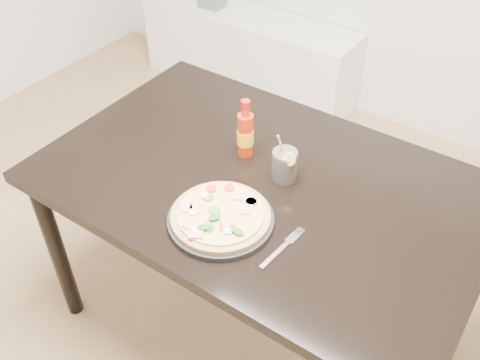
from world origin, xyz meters
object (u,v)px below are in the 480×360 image
Objects in this scene: hot_sauce_bottle at (245,134)px; fork at (284,247)px; pizza at (220,215)px; media_console at (248,53)px; cola_cup at (284,166)px; plate at (221,220)px; dining_table at (261,198)px.

hot_sauce_bottle reaches higher than fork.
pizza is 2.05m from media_console.
fork is at bearing -41.55° from hot_sauce_bottle.
hot_sauce_bottle is 1.76m from media_console.
hot_sauce_bottle reaches higher than pizza.
pizza is 1.66× the size of cola_cup.
cola_cup is at bearing -11.37° from hot_sauce_bottle.
fork is at bearing 5.16° from plate.
cola_cup is (0.06, 0.04, 0.13)m from dining_table.
cola_cup is at bearing 79.59° from pizza.
hot_sauce_bottle is at bearing 111.51° from pizza.
cola_cup is at bearing 79.63° from plate.
dining_table is at bearing 91.58° from plate.
plate is (0.01, -0.23, 0.09)m from dining_table.
plate is 0.28m from cola_cup.
pizza is at bearing -68.49° from hot_sauce_bottle.
hot_sauce_bottle reaches higher than dining_table.
media_console is (-1.04, 1.69, -0.51)m from plate.
hot_sauce_bottle is at bearing 144.45° from fork.
plate is 0.34m from hot_sauce_bottle.
media_console is (-1.24, 1.67, -0.50)m from fork.
plate reaches higher than dining_table.
cola_cup is (0.17, -0.03, -0.03)m from hot_sauce_bottle.
cola_cup is 0.12× the size of media_console.
dining_table is 4.53× the size of plate.
hot_sauce_bottle reaches higher than cola_cup.
cola_cup is 0.30m from fork.
cola_cup is at bearing -52.51° from media_console.
plate is at bearing -100.37° from cola_cup.
fork is (0.32, -0.29, -0.08)m from hot_sauce_bottle.
media_console is at bearing 127.49° from cola_cup.
plate is at bearing 72.53° from pizza.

